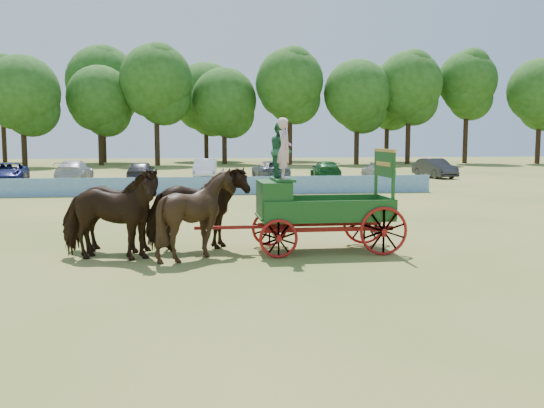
% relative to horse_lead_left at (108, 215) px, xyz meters
% --- Properties ---
extents(ground, '(160.00, 160.00, 0.00)m').
position_rel_horse_lead_left_xyz_m(ground, '(4.70, 0.47, -1.23)').
color(ground, '#9D8147').
rests_on(ground, ground).
extents(horse_lead_left, '(3.17, 2.04, 2.47)m').
position_rel_horse_lead_left_xyz_m(horse_lead_left, '(0.00, 0.00, 0.00)').
color(horse_lead_left, black).
rests_on(horse_lead_left, ground).
extents(horse_lead_right, '(3.16, 1.99, 2.47)m').
position_rel_horse_lead_left_xyz_m(horse_lead_right, '(0.00, 1.10, 0.00)').
color(horse_lead_right, black).
rests_on(horse_lead_right, ground).
extents(horse_wheel_left, '(2.28, 2.04, 2.47)m').
position_rel_horse_lead_left_xyz_m(horse_wheel_left, '(2.40, 0.00, 0.00)').
color(horse_wheel_left, black).
rests_on(horse_wheel_left, ground).
extents(horse_wheel_right, '(3.15, 1.97, 2.47)m').
position_rel_horse_lead_left_xyz_m(horse_wheel_right, '(2.40, 1.10, 0.00)').
color(horse_wheel_right, black).
rests_on(horse_wheel_right, ground).
extents(farm_dray, '(6.00, 2.00, 3.87)m').
position_rel_horse_lead_left_xyz_m(farm_dray, '(5.34, 0.57, 0.47)').
color(farm_dray, '#A51910').
rests_on(farm_dray, ground).
extents(sponsor_banner, '(26.00, 0.08, 1.05)m').
position_rel_horse_lead_left_xyz_m(sponsor_banner, '(3.70, 18.47, -0.71)').
color(sponsor_banner, '#1D59A1').
rests_on(sponsor_banner, ground).
extents(parked_cars, '(45.83, 6.65, 1.63)m').
position_rel_horse_lead_left_xyz_m(parked_cars, '(0.59, 30.81, -0.48)').
color(parked_cars, silver).
rests_on(parked_cars, ground).
extents(treeline, '(92.64, 23.52, 15.25)m').
position_rel_horse_lead_left_xyz_m(treeline, '(1.36, 60.35, 8.27)').
color(treeline, '#382314').
rests_on(treeline, ground).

